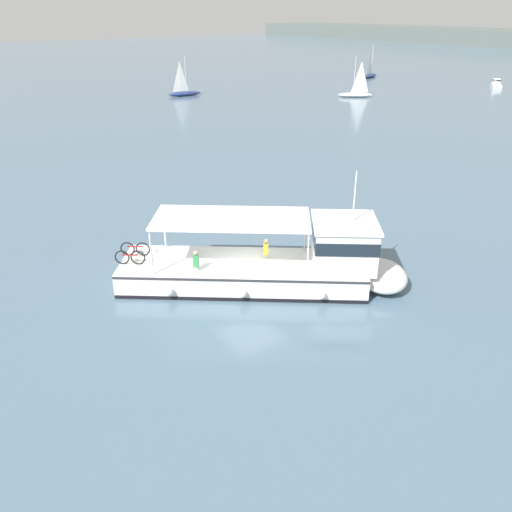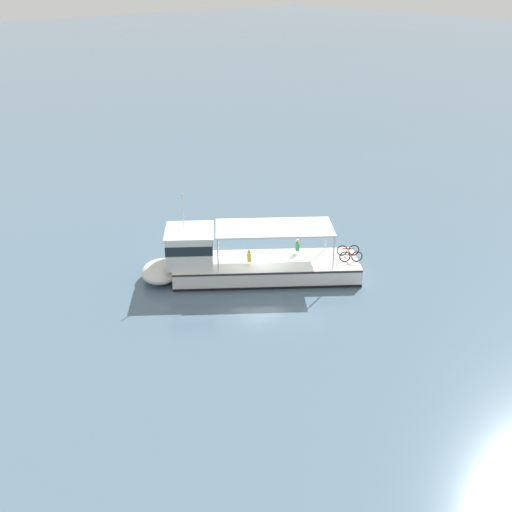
% 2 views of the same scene
% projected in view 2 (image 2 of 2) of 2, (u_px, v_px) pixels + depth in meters
% --- Properties ---
extents(ground_plane, '(400.00, 400.00, 0.00)m').
position_uv_depth(ground_plane, '(259.00, 274.00, 37.47)').
color(ground_plane, slate).
extents(ferry_main, '(10.29, 11.90, 5.32)m').
position_uv_depth(ferry_main, '(239.00, 262.00, 36.60)').
color(ferry_main, white).
rests_on(ferry_main, ground).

